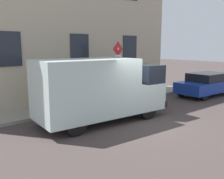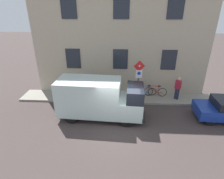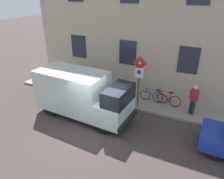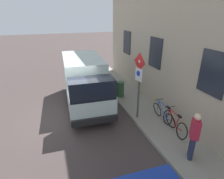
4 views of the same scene
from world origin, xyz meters
name	(u,v)px [view 2 (image 2 of 4)]	position (x,y,z in m)	size (l,w,h in m)	color
ground_plane	(118,125)	(0.00, 0.00, 0.00)	(80.00, 80.00, 0.00)	#413634
sidewalk_slab	(120,98)	(3.52, 0.00, 0.07)	(1.76, 15.03, 0.14)	gray
building_facade	(121,36)	(4.75, 0.00, 4.46)	(0.75, 13.03, 8.92)	#B8A88F
sign_post_stacked	(139,76)	(2.85, -1.30, 2.14)	(0.18, 0.56, 2.96)	#474C47
delivery_van	(99,98)	(0.94, 1.25, 1.33)	(2.29, 5.43, 2.50)	silver
bicycle_red	(155,91)	(3.85, -2.74, 0.51)	(0.46, 1.72, 0.89)	black
bicycle_blue	(145,91)	(3.85, -1.97, 0.51)	(0.46, 1.71, 0.89)	black
pedestrian	(178,88)	(3.41, -4.24, 1.07)	(0.45, 0.48, 1.72)	#262B47
litter_bin	(104,94)	(2.99, 1.18, 0.59)	(0.44, 0.44, 0.90)	#2D5133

